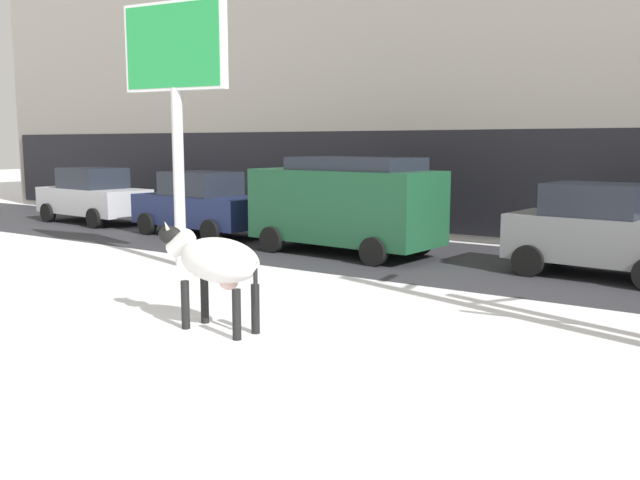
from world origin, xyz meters
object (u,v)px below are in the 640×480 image
(car_darkgreen_van, at_px, (346,203))
(cow_holstein, at_px, (217,261))
(car_navy_sedan, at_px, (201,204))
(car_silver_sedan, at_px, (93,196))
(billboard, at_px, (175,63))
(car_grey_hatchback, at_px, (600,231))

(car_darkgreen_van, bearing_deg, cow_holstein, -72.59)
(car_darkgreen_van, bearing_deg, car_navy_sedan, 175.05)
(car_silver_sedan, relative_size, car_navy_sedan, 1.00)
(billboard, distance_m, car_darkgreen_van, 5.02)
(car_navy_sedan, distance_m, car_grey_hatchback, 10.88)
(cow_holstein, relative_size, car_grey_hatchback, 0.52)
(car_navy_sedan, bearing_deg, cow_holstein, -44.54)
(billboard, height_order, car_darkgreen_van, billboard)
(car_silver_sedan, xyz_separation_m, car_navy_sedan, (5.24, -0.29, 0.00))
(billboard, height_order, car_silver_sedan, billboard)
(billboard, relative_size, car_navy_sedan, 1.29)
(billboard, height_order, car_grey_hatchback, billboard)
(billboard, xyz_separation_m, car_navy_sedan, (-3.07, 3.80, -3.41))
(car_navy_sedan, bearing_deg, car_grey_hatchback, 0.04)
(cow_holstein, xyz_separation_m, car_darkgreen_van, (-2.12, 6.74, 0.24))
(car_silver_sedan, xyz_separation_m, car_grey_hatchback, (16.11, -0.29, 0.02))
(car_darkgreen_van, relative_size, car_grey_hatchback, 1.31)
(cow_holstein, distance_m, car_navy_sedan, 10.26)
(cow_holstein, xyz_separation_m, car_silver_sedan, (-12.55, 7.49, -0.09))
(car_darkgreen_van, height_order, car_grey_hatchback, car_darkgreen_van)
(cow_holstein, bearing_deg, car_darkgreen_van, 107.41)
(car_darkgreen_van, bearing_deg, car_silver_sedan, 175.92)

